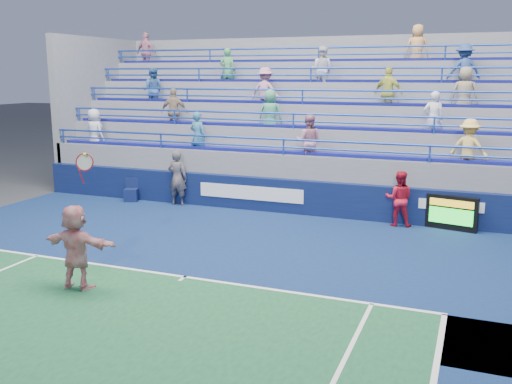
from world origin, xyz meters
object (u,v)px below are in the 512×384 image
at_px(ball_girl, 399,199).
at_px(judge_chair, 131,194).
at_px(serve_speed_board, 452,213).
at_px(line_judge, 177,178).
at_px(tennis_player, 76,247).

bearing_deg(ball_girl, judge_chair, -5.38).
relative_size(serve_speed_board, line_judge, 0.77).
relative_size(serve_speed_board, tennis_player, 0.50).
bearing_deg(serve_speed_board, line_judge, -179.82).
relative_size(tennis_player, ball_girl, 1.75).
distance_m(tennis_player, line_judge, 7.80).
height_order(serve_speed_board, line_judge, line_judge).
xyz_separation_m(tennis_player, line_judge, (-1.85, 7.58, 0.04)).
bearing_deg(tennis_player, serve_speed_board, 47.32).
bearing_deg(tennis_player, judge_chair, 115.98).
bearing_deg(serve_speed_board, ball_girl, -176.95).
bearing_deg(tennis_player, line_judge, 103.70).
height_order(tennis_player, line_judge, tennis_player).
distance_m(tennis_player, ball_girl, 9.34).
xyz_separation_m(judge_chair, line_judge, (1.80, 0.10, 0.68)).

